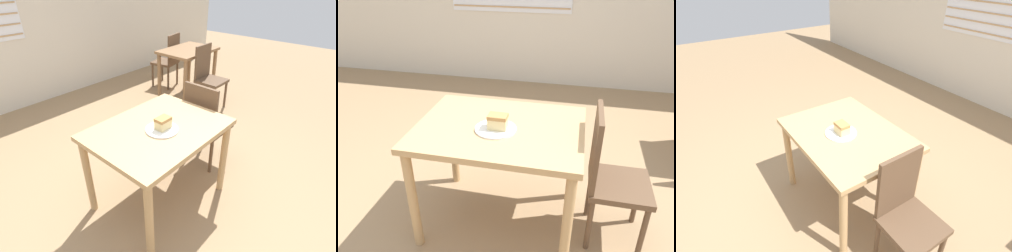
% 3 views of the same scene
% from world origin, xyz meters
% --- Properties ---
extents(ground_plane, '(14.00, 14.00, 0.00)m').
position_xyz_m(ground_plane, '(0.00, 0.00, 0.00)').
color(ground_plane, '#997A56').
extents(dining_table_near, '(1.05, 0.80, 0.76)m').
position_xyz_m(dining_table_near, '(0.02, 0.14, 0.65)').
color(dining_table_near, tan).
rests_on(dining_table_near, ground_plane).
extents(dining_table_far, '(0.89, 0.62, 0.77)m').
position_xyz_m(dining_table_far, '(2.07, 1.41, 0.62)').
color(dining_table_far, olive).
rests_on(dining_table_far, ground_plane).
extents(chair_near_window, '(0.38, 0.38, 0.92)m').
position_xyz_m(chair_near_window, '(0.73, 0.16, 0.49)').
color(chair_near_window, brown).
rests_on(chair_near_window, ground_plane).
extents(chair_far_corner, '(0.38, 0.38, 0.92)m').
position_xyz_m(chair_far_corner, '(1.92, 0.92, 0.49)').
color(chair_far_corner, brown).
rests_on(chair_far_corner, ground_plane).
extents(chair_far_opposite, '(0.45, 0.45, 0.92)m').
position_xyz_m(chair_far_opposite, '(2.16, 1.90, 0.49)').
color(chair_far_opposite, brown).
rests_on(chair_far_opposite, ground_plane).
extents(plate, '(0.26, 0.26, 0.01)m').
position_xyz_m(plate, '(0.01, 0.09, 0.77)').
color(plate, white).
rests_on(plate, dining_table_near).
extents(cake_slice, '(0.12, 0.08, 0.09)m').
position_xyz_m(cake_slice, '(0.02, 0.09, 0.82)').
color(cake_slice, '#E5CC89').
rests_on(cake_slice, plate).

